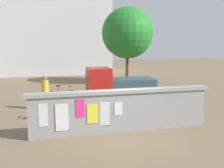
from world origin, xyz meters
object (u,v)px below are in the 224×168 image
at_px(auto_rickshaw_truck, 117,85).
at_px(person_walking, 45,89).
at_px(bicycle_near, 61,96).
at_px(bicycle_far, 165,109).
at_px(tree_roadside, 127,33).
at_px(motorcycle, 58,109).

height_order(auto_rickshaw_truck, person_walking, auto_rickshaw_truck).
bearing_deg(bicycle_near, bicycle_far, -43.71).
xyz_separation_m(bicycle_far, tree_roadside, (1.46, 9.71, 3.49)).
height_order(bicycle_near, person_walking, person_walking).
bearing_deg(auto_rickshaw_truck, motorcycle, -141.76).
xyz_separation_m(motorcycle, bicycle_near, (0.35, 3.01, -0.10)).
xyz_separation_m(motorcycle, bicycle_far, (4.43, -0.89, -0.10)).
distance_m(auto_rickshaw_truck, tree_roadside, 7.39).
relative_size(auto_rickshaw_truck, person_walking, 2.26).
height_order(motorcycle, tree_roadside, tree_roadside).
relative_size(motorcycle, bicycle_near, 1.10).
height_order(bicycle_far, person_walking, person_walking).
xyz_separation_m(motorcycle, tree_roadside, (5.89, 8.82, 3.40)).
bearing_deg(bicycle_near, auto_rickshaw_truck, -8.37).
xyz_separation_m(auto_rickshaw_truck, motorcycle, (-3.27, -2.58, -0.44)).
xyz_separation_m(auto_rickshaw_truck, tree_roadside, (2.62, 6.24, 2.96)).
bearing_deg(motorcycle, person_walking, 104.28).
relative_size(bicycle_near, person_walking, 1.06).
height_order(auto_rickshaw_truck, motorcycle, auto_rickshaw_truck).
relative_size(motorcycle, person_walking, 1.16).
distance_m(bicycle_far, person_walking, 5.66).
distance_m(bicycle_near, person_walking, 1.54).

